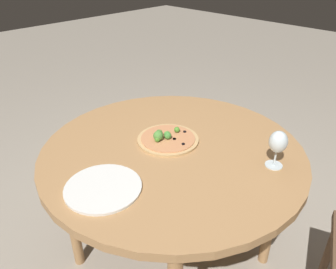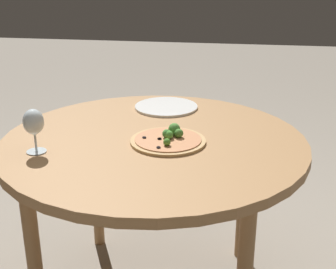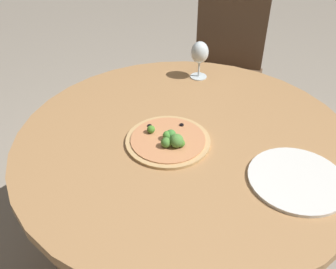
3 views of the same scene
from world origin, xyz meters
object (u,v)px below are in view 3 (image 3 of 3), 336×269
object	(u,v)px
plate_near	(297,179)
chair	(226,65)
wine_glass	(200,53)
pizza	(169,140)

from	to	relation	value
plate_near	chair	bearing A→B (deg)	-142.06
chair	wine_glass	xyz separation A→B (m)	(0.53, 0.14, 0.30)
wine_glass	pizza	bearing A→B (deg)	20.11
pizza	plate_near	world-z (taller)	pizza
chair	plate_near	xyz separation A→B (m)	(0.89, 0.69, 0.21)
wine_glass	plate_near	bearing A→B (deg)	56.88
wine_glass	plate_near	xyz separation A→B (m)	(0.36, 0.55, -0.10)
chair	wine_glass	bearing A→B (deg)	-94.85
pizza	wine_glass	world-z (taller)	wine_glass
wine_glass	plate_near	world-z (taller)	wine_glass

